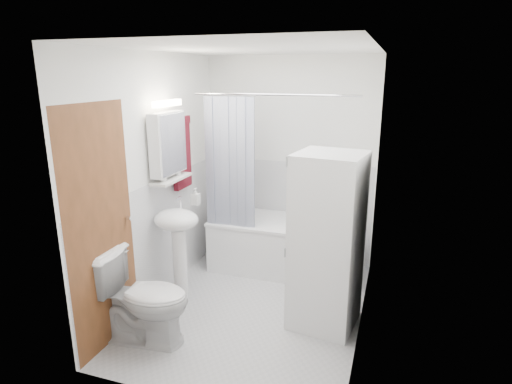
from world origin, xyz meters
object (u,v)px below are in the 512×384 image
(bathtub, at_px, (279,243))
(sink, at_px, (177,234))
(toilet, at_px, (143,298))
(washer_dryer, at_px, (327,242))

(bathtub, distance_m, sink, 1.30)
(toilet, bearing_deg, bathtub, -28.95)
(sink, distance_m, washer_dryer, 1.43)
(bathtub, relative_size, toilet, 1.90)
(toilet, bearing_deg, sink, -3.32)
(bathtub, relative_size, washer_dryer, 0.98)
(washer_dryer, height_order, toilet, washer_dryer)
(sink, xyz_separation_m, washer_dryer, (1.43, 0.06, 0.08))
(sink, xyz_separation_m, toilet, (0.03, -0.69, -0.31))
(washer_dryer, bearing_deg, bathtub, 134.06)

